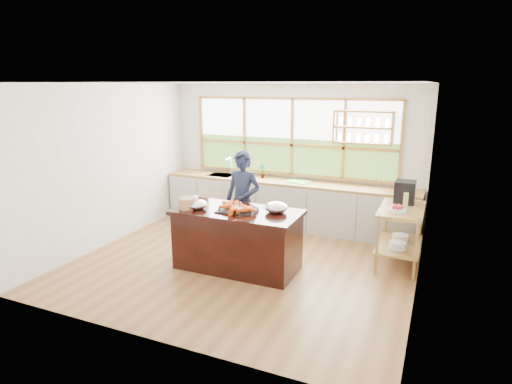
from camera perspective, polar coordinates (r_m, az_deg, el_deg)
The scene contains 18 objects.
ground_plane at distance 6.70m, azimuth -1.70°, elevation -9.42°, with size 5.00×5.00×0.00m, color olive.
room_shell at distance 6.67m, azimuth 0.27°, elevation 6.16°, with size 5.02×4.52×2.71m.
back_counter at distance 8.25m, azimuth 3.90°, elevation -1.52°, with size 4.90×0.63×0.90m.
right_shelf_unit at distance 6.78m, azimuth 18.70°, elevation -4.44°, with size 0.62×1.10×0.90m.
island at distance 6.36m, azimuth -2.50°, elevation -6.32°, with size 1.85×0.90×0.90m.
cook at distance 6.93m, azimuth -1.78°, elevation -1.31°, with size 0.61×0.40×1.66m, color #181E36.
potted_plant at distance 8.35m, azimuth 0.85°, elevation 2.87°, with size 0.15×0.10×0.29m, color slate.
cutting_board at distance 8.06m, azimuth 5.66°, elevation 1.39°, with size 0.40×0.30×0.01m, color #5DD14A.
espresso_machine at distance 6.96m, azimuth 19.24°, elevation 0.00°, with size 0.30×0.32×0.34m, color black.
wine_bottle at distance 6.51m, azimuth 19.31°, elevation -1.28°, with size 0.07×0.07×0.27m, color #98BA52.
fruit_bowl at distance 6.46m, azimuth 18.29°, elevation -2.18°, with size 0.26×0.26×0.11m.
slate_board at distance 6.21m, azimuth -2.59°, elevation -2.41°, with size 0.55×0.40×0.02m, color black.
lobster_pile at distance 6.19m, azimuth -2.71°, elevation -2.00°, with size 0.55×0.48×0.08m.
mixing_bowl_left at distance 6.35m, azimuth -7.80°, elevation -1.67°, with size 0.29×0.29×0.14m, color #B8BAC0.
mixing_bowl_right at distance 6.12m, azimuth 2.71°, elevation -2.08°, with size 0.33×0.33×0.16m, color #B8BAC0.
wine_glass at distance 5.85m, azimuth -2.22°, elevation -1.91°, with size 0.08×0.08×0.22m.
wicker_basket at distance 6.37m, azimuth -9.17°, elevation -1.49°, with size 0.25×0.25×0.16m, color tan.
parchment_roll at distance 6.71m, azimuth -8.39°, elevation -1.02°, with size 0.08×0.08×0.30m, color white.
Camera 1 is at (2.63, -5.55, 2.68)m, focal length 30.00 mm.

